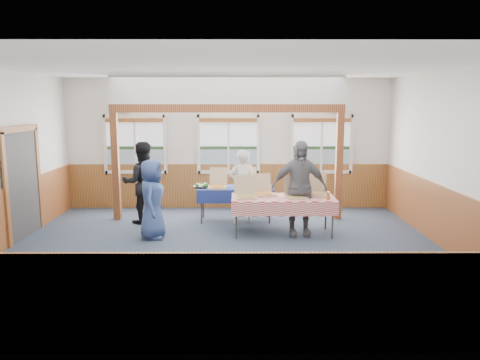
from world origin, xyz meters
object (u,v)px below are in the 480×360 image
at_px(woman_white, 242,187).
at_px(person_grey, 299,188).
at_px(man_blue, 152,199).
at_px(table_left, 236,190).
at_px(table_right, 283,200).
at_px(woman_black, 142,183).

relative_size(woman_white, person_grey, 0.86).
bearing_deg(man_blue, table_left, -49.21).
distance_m(table_left, man_blue, 2.11).
bearing_deg(person_grey, man_blue, -176.75).
bearing_deg(table_right, man_blue, -170.06).
distance_m(table_left, table_right, 1.45).
bearing_deg(woman_black, person_grey, 147.49).
relative_size(woman_white, woman_black, 0.91).
height_order(woman_black, person_grey, person_grey).
height_order(table_left, man_blue, man_blue).
relative_size(table_left, table_right, 0.81).
relative_size(table_right, person_grey, 1.11).
xyz_separation_m(table_left, table_right, (0.95, -1.09, 0.01)).
bearing_deg(table_left, table_right, -46.74).
bearing_deg(table_left, woman_black, -173.25).
distance_m(table_left, woman_black, 2.05).
height_order(table_right, man_blue, man_blue).
bearing_deg(woman_white, person_grey, 128.23).
relative_size(table_right, woman_white, 1.29).
xyz_separation_m(table_left, man_blue, (-1.61, -1.37, 0.08)).
height_order(woman_white, woman_black, woman_black).
distance_m(table_right, person_grey, 0.40).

